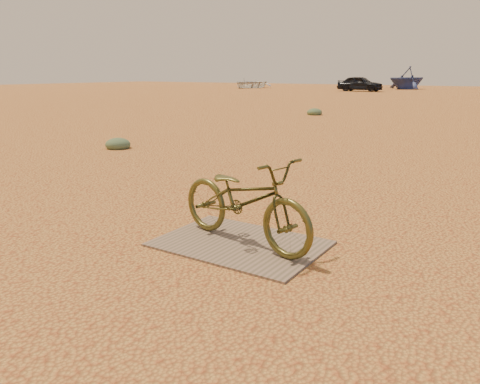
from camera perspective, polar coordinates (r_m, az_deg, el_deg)
The scene contains 8 objects.
ground at distance 4.74m, azimuth -3.28°, elevation -6.72°, with size 120.00×120.00×0.00m, color #C38D41.
plywood_board at distance 4.80m, azimuth -0.00°, elevation -6.30°, with size 1.63×1.16×0.02m, color #846856.
bicycle at distance 4.64m, azimuth 0.52°, elevation -0.99°, with size 0.60×1.72×0.90m, color #4C491D.
car at distance 44.22m, azimuth 14.43°, elevation 12.67°, with size 1.59×3.94×1.34m, color black.
boat_near_left at distance 51.90m, azimuth 1.13°, elevation 13.14°, with size 3.59×5.02×1.04m, color silver.
boat_far_left at distance 50.82m, azimuth 19.68°, elevation 12.98°, with size 3.69×4.27×2.25m, color #38467C.
kale_a at distance 11.16m, azimuth -14.64°, elevation 5.18°, with size 0.57×0.57×0.31m, color #586F4C.
kale_c at distance 19.59m, azimuth 9.06°, elevation 9.27°, with size 0.62×0.62×0.34m, color #586F4C.
Camera 1 is at (2.63, -3.55, 1.71)m, focal length 35.00 mm.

